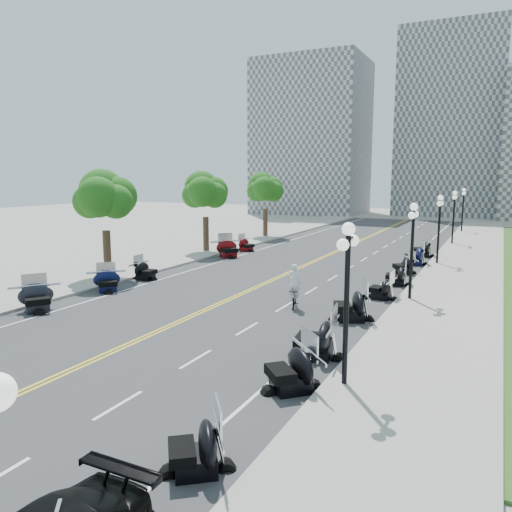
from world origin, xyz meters
The scene contains 51 objects.
ground centered at (0.00, 0.00, 0.00)m, with size 160.00×160.00×0.00m, color gray.
road centered at (0.00, 10.00, 0.00)m, with size 16.00×90.00×0.01m, color #333335.
centerline_yellow_a centered at (-0.12, 10.00, 0.01)m, with size 0.12×90.00×0.00m, color yellow.
centerline_yellow_b centered at (0.12, 10.00, 0.01)m, with size 0.12×90.00×0.00m, color yellow.
edge_line_north centered at (6.40, 10.00, 0.01)m, with size 0.12×90.00×0.00m, color white.
edge_line_south centered at (-6.40, 10.00, 0.01)m, with size 0.12×90.00×0.00m, color white.
lane_dash_3 centered at (3.20, -12.00, 0.01)m, with size 0.12×2.00×0.00m, color white.
lane_dash_4 centered at (3.20, -8.00, 0.01)m, with size 0.12×2.00×0.00m, color white.
lane_dash_5 centered at (3.20, -4.00, 0.01)m, with size 0.12×2.00×0.00m, color white.
lane_dash_6 centered at (3.20, 0.00, 0.01)m, with size 0.12×2.00×0.00m, color white.
lane_dash_7 centered at (3.20, 4.00, 0.01)m, with size 0.12×2.00×0.00m, color white.
lane_dash_8 centered at (3.20, 8.00, 0.01)m, with size 0.12×2.00×0.00m, color white.
lane_dash_9 centered at (3.20, 12.00, 0.01)m, with size 0.12×2.00×0.00m, color white.
lane_dash_10 centered at (3.20, 16.00, 0.01)m, with size 0.12×2.00×0.00m, color white.
lane_dash_11 centered at (3.20, 20.00, 0.01)m, with size 0.12×2.00×0.00m, color white.
lane_dash_12 centered at (3.20, 24.00, 0.01)m, with size 0.12×2.00×0.00m, color white.
lane_dash_13 centered at (3.20, 28.00, 0.01)m, with size 0.12×2.00×0.00m, color white.
lane_dash_14 centered at (3.20, 32.00, 0.01)m, with size 0.12×2.00×0.00m, color white.
lane_dash_15 centered at (3.20, 36.00, 0.01)m, with size 0.12×2.00×0.00m, color white.
lane_dash_16 centered at (3.20, 40.00, 0.01)m, with size 0.12×2.00×0.00m, color white.
lane_dash_17 centered at (3.20, 44.00, 0.01)m, with size 0.12×2.00×0.00m, color white.
lane_dash_18 centered at (3.20, 48.00, 0.01)m, with size 0.12×2.00×0.00m, color white.
lane_dash_19 centered at (3.20, 52.00, 0.01)m, with size 0.12×2.00×0.00m, color white.
sidewalk_north centered at (10.50, 10.00, 0.07)m, with size 5.00×90.00×0.15m, color #9E9991.
sidewalk_south centered at (-10.50, 10.00, 0.07)m, with size 5.00×90.00×0.15m, color #9E9991.
distant_block_a centered at (-18.00, 62.00, 13.00)m, with size 18.00×14.00×26.00m, color gray.
distant_block_b centered at (4.00, 68.00, 15.00)m, with size 16.00×12.00×30.00m, color gray.
street_lamp_1 centered at (8.60, -8.00, 2.60)m, with size 0.50×1.20×4.90m, color black, non-canonical shape.
street_lamp_2 centered at (8.60, 4.00, 2.60)m, with size 0.50×1.20×4.90m, color black, non-canonical shape.
street_lamp_3 centered at (8.60, 16.00, 2.60)m, with size 0.50×1.20×4.90m, color black, non-canonical shape.
street_lamp_4 centered at (8.60, 28.00, 2.60)m, with size 0.50×1.20×4.90m, color black, non-canonical shape.
street_lamp_5 centered at (8.60, 40.00, 2.60)m, with size 0.50×1.20×4.90m, color black, non-canonical shape.
tree_2 centered at (-10.00, 2.00, 4.75)m, with size 4.80×4.80×9.20m, color #235619, non-canonical shape.
tree_3 centered at (-10.00, 14.00, 4.75)m, with size 4.80×4.80×9.20m, color #235619, non-canonical shape.
tree_4 centered at (-10.00, 26.00, 4.75)m, with size 4.80×4.80×9.20m, color #235619, non-canonical shape.
motorcycle_n_2 centered at (6.93, -13.76, 0.64)m, with size 1.82×1.82×1.27m, color black, non-canonical shape.
motorcycle_n_3 centered at (7.20, -8.92, 0.74)m, with size 2.10×2.10×1.47m, color black, non-canonical shape.
motorcycle_n_4 centered at (6.94, -5.95, 0.78)m, with size 2.22×2.22×1.55m, color black, non-canonical shape.
motorcycle_n_5 centered at (6.79, -0.82, 0.77)m, with size 2.19×2.19×1.54m, color black, non-canonical shape.
motorcycle_n_6 centered at (7.17, 3.83, 0.63)m, with size 1.81×1.81×1.27m, color black, non-canonical shape.
motorcycle_n_7 centered at (7.23, 7.59, 0.66)m, with size 1.87×1.87×1.31m, color black, non-canonical shape.
motorcycle_n_8 centered at (7.02, 11.31, 0.65)m, with size 1.84×1.84×1.29m, color black, non-canonical shape.
motorcycle_n_9 centered at (7.10, 15.21, 0.75)m, with size 2.13×2.13×1.49m, color black, non-canonical shape.
motorcycle_n_10 centered at (7.10, 19.38, 0.72)m, with size 2.06×2.06×1.44m, color black, non-canonical shape.
motorcycle_s_4 centered at (-7.12, -5.99, 0.71)m, with size 2.04×2.04×1.43m, color black, non-canonical shape.
motorcycle_s_5 centered at (-7.03, -1.30, 0.65)m, with size 1.86×1.86×1.31m, color black, non-canonical shape.
motorcycle_s_6 centered at (-7.19, 2.28, 0.63)m, with size 1.81×1.81×1.27m, color black, non-canonical shape.
motorcycle_s_8 centered at (-6.82, 12.20, 0.77)m, with size 2.21×2.21×1.55m, color #590A0C, non-canonical shape.
motorcycle_s_9 centered at (-7.07, 15.85, 0.62)m, with size 1.76×1.76×1.23m, color #590A0C, non-canonical shape.
bicycle centered at (3.70, 0.11, 0.48)m, with size 0.45×1.59×0.95m, color #A51414.
cyclist_rider centered at (3.70, 0.11, 1.88)m, with size 0.68×0.44×1.86m, color white.
Camera 1 is at (12.56, -22.21, 6.42)m, focal length 35.00 mm.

